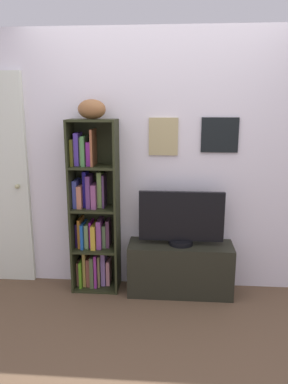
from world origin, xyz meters
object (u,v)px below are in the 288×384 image
at_px(football, 92,109).
at_px(television, 181,219).
at_px(bookshelf, 93,214).
at_px(tv_stand, 180,268).

height_order(football, television, football).
distance_m(bookshelf, football, 0.96).
relative_size(tv_stand, television, 1.25).
relative_size(football, television, 0.34).
xyz_separation_m(bookshelf, tv_stand, (0.83, -0.07, -0.49)).
relative_size(bookshelf, football, 6.09).
xyz_separation_m(football, tv_stand, (0.80, -0.03, -1.45)).
relative_size(football, tv_stand, 0.28).
height_order(bookshelf, football, football).
distance_m(football, tv_stand, 1.66).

